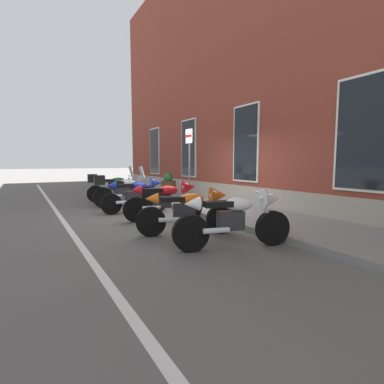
% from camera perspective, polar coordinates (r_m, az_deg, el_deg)
% --- Properties ---
extents(ground_plane, '(140.00, 140.00, 0.00)m').
position_cam_1_polar(ground_plane, '(8.48, -1.70, -4.17)').
color(ground_plane, '#565451').
extents(sidewalk, '(28.57, 2.37, 0.14)m').
position_cam_1_polar(sidewalk, '(9.09, 4.86, -3.07)').
color(sidewalk, slate).
rests_on(sidewalk, ground_plane).
extents(lane_stripe, '(28.57, 0.12, 0.01)m').
position_cam_1_polar(lane_stripe, '(7.50, -23.75, -5.96)').
color(lane_stripe, silver).
rests_on(lane_stripe, ground_plane).
extents(brick_pub_facade, '(22.57, 5.75, 10.49)m').
position_cam_1_polar(brick_pub_facade, '(12.36, 21.81, 23.17)').
color(brick_pub_facade, brown).
rests_on(brick_pub_facade, ground_plane).
extents(motorcycle_green_touring, '(0.67, 2.09, 1.34)m').
position_cam_1_polar(motorcycle_green_touring, '(11.28, -15.50, 0.98)').
color(motorcycle_green_touring, black).
rests_on(motorcycle_green_touring, ground_plane).
extents(motorcycle_silver_touring, '(0.66, 2.09, 1.35)m').
position_cam_1_polar(motorcycle_silver_touring, '(9.89, -13.81, 0.39)').
color(motorcycle_silver_touring, black).
rests_on(motorcycle_silver_touring, ground_plane).
extents(motorcycle_blue_sport, '(0.62, 1.98, 1.05)m').
position_cam_1_polar(motorcycle_blue_sport, '(8.60, -10.72, -0.28)').
color(motorcycle_blue_sport, black).
rests_on(motorcycle_blue_sport, ground_plane).
extents(motorcycle_red_sport, '(0.70, 2.06, 1.02)m').
position_cam_1_polar(motorcycle_red_sport, '(7.39, -4.95, -1.30)').
color(motorcycle_red_sport, black).
rests_on(motorcycle_red_sport, ground_plane).
extents(motorcycle_orange_sport, '(0.90, 1.95, 0.98)m').
position_cam_1_polar(motorcycle_orange_sport, '(5.86, -0.30, -3.32)').
color(motorcycle_orange_sport, black).
rests_on(motorcycle_orange_sport, ground_plane).
extents(motorcycle_white_sport, '(0.81, 2.09, 1.02)m').
position_cam_1_polar(motorcycle_white_sport, '(5.00, 9.13, -4.78)').
color(motorcycle_white_sport, black).
rests_on(motorcycle_white_sport, ground_plane).
extents(parking_sign, '(0.36, 0.07, 2.41)m').
position_cam_1_polar(parking_sign, '(9.02, -0.55, 7.25)').
color(parking_sign, '#4C4C51').
rests_on(parking_sign, sidewalk).
extents(barrel_planter, '(0.67, 0.67, 0.90)m').
position_cam_1_polar(barrel_planter, '(12.42, -4.73, 1.35)').
color(barrel_planter, brown).
rests_on(barrel_planter, sidewalk).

